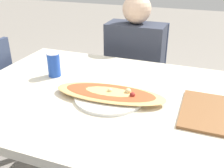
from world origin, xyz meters
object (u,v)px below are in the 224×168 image
Objects in this scene: soda_can at (54,65)px; dining_table at (112,107)px; person_seated at (134,64)px; pizza_main at (111,94)px; chair_far_seated at (138,78)px.

dining_table is at bearing -14.82° from soda_can.
person_seated reaches higher than pizza_main.
dining_table is 0.09m from pizza_main.
pizza_main is at bearing 96.47° from chair_far_seated.
chair_far_seated is at bearing 96.33° from dining_table.
soda_can reaches higher than pizza_main.
soda_can is (-0.36, 0.10, 0.13)m from dining_table.
dining_table is at bearing 97.40° from person_seated.
soda_can is at bearing 165.18° from dining_table.
person_seated is (-0.09, 0.70, -0.05)m from dining_table.
dining_table is 11.08× the size of soda_can.
person_seated reaches higher than soda_can.
chair_far_seated is 0.84m from soda_can.
soda_can is (-0.37, 0.13, 0.04)m from pizza_main.
person_seated is at bearing 97.51° from pizza_main.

